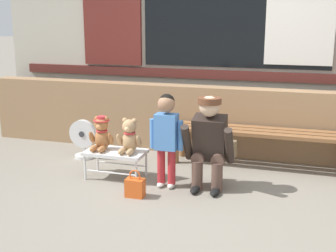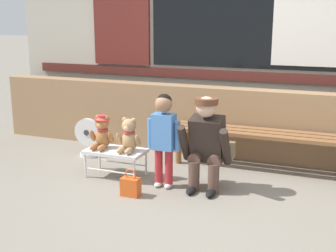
{
  "view_description": "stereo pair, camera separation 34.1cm",
  "coord_description": "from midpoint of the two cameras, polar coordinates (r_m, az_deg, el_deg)",
  "views": [
    {
      "loc": [
        0.91,
        -3.94,
        1.69
      ],
      "look_at": [
        -0.47,
        0.5,
        0.55
      ],
      "focal_mm": 47.89,
      "sensor_mm": 36.0,
      "label": 1
    },
    {
      "loc": [
        1.23,
        -3.83,
        1.69
      ],
      "look_at": [
        -0.47,
        0.5,
        0.55
      ],
      "focal_mm": 47.89,
      "sensor_mm": 36.0,
      "label": 2
    }
  ],
  "objects": [
    {
      "name": "ground_plane",
      "position": [
        4.37,
        5.64,
        -9.05
      ],
      "size": [
        60.0,
        60.0,
        0.0
      ],
      "primitive_type": "plane",
      "color": "gray"
    },
    {
      "name": "brick_low_wall",
      "position": [
        5.56,
        9.79,
        0.43
      ],
      "size": [
        6.47,
        0.25,
        0.85
      ],
      "primitive_type": "cube",
      "color": "#997551",
      "rests_on": "ground"
    },
    {
      "name": "shop_facade",
      "position": [
        5.92,
        11.44,
        14.41
      ],
      "size": [
        6.6,
        0.26,
        3.55
      ],
      "color": "#B7B2A3",
      "rests_on": "ground"
    },
    {
      "name": "wooden_bench_long",
      "position": [
        5.15,
        14.02,
        -1.46
      ],
      "size": [
        2.1,
        0.4,
        0.44
      ],
      "color": "brown",
      "rests_on": "ground"
    },
    {
      "name": "small_display_bench",
      "position": [
        4.83,
        -4.68,
        -3.42
      ],
      "size": [
        0.64,
        0.36,
        0.3
      ],
      "color": "silver",
      "rests_on": "ground"
    },
    {
      "name": "teddy_bear_with_hat",
      "position": [
        4.84,
        -6.42,
        -0.87
      ],
      "size": [
        0.28,
        0.27,
        0.36
      ],
      "color": "#A86B3D",
      "rests_on": "small_display_bench"
    },
    {
      "name": "teddy_bear_plain",
      "position": [
        4.71,
        -2.97,
        -1.34
      ],
      "size": [
        0.28,
        0.26,
        0.36
      ],
      "color": "tan",
      "rests_on": "small_display_bench"
    },
    {
      "name": "child_standing",
      "position": [
        4.43,
        1.66,
        -0.58
      ],
      "size": [
        0.35,
        0.18,
        0.96
      ],
      "color": "#B7282D",
      "rests_on": "ground"
    },
    {
      "name": "adult_crouching",
      "position": [
        4.43,
        7.28,
        -2.18
      ],
      "size": [
        0.5,
        0.49,
        0.95
      ],
      "color": "brown",
      "rests_on": "ground"
    },
    {
      "name": "handbag_on_ground",
      "position": [
        4.36,
        -2.53,
        -7.7
      ],
      "size": [
        0.18,
        0.11,
        0.27
      ],
      "color": "#DB561E",
      "rests_on": "ground"
    },
    {
      "name": "floor_fan",
      "position": [
        5.57,
        -8.4,
        -1.49
      ],
      "size": [
        0.34,
        0.24,
        0.48
      ],
      "color": "silver",
      "rests_on": "ground"
    }
  ]
}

